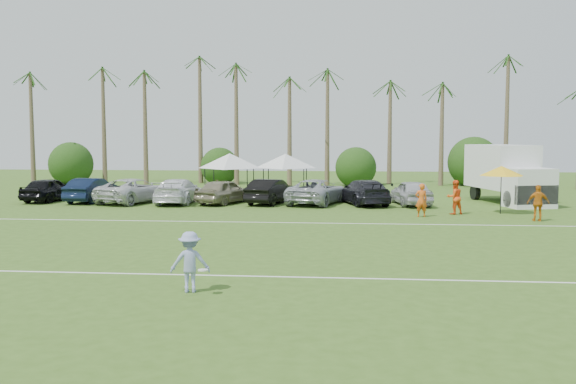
{
  "coord_description": "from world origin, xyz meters",
  "views": [
    {
      "loc": [
        5.38,
        -16.87,
        4.24
      ],
      "look_at": [
        2.56,
        12.96,
        1.6
      ],
      "focal_mm": 40.0,
      "sensor_mm": 36.0,
      "label": 1
    }
  ],
  "objects": [
    {
      "name": "parked_car_2",
      "position": [
        -8.12,
        22.42,
        0.77
      ],
      "size": [
        4.18,
        6.07,
        1.54
      ],
      "primitive_type": "imported",
      "rotation": [
        0.0,
        0.0,
        2.82
      ],
      "color": "silver",
      "rests_on": "ground"
    },
    {
      "name": "palm_tree_6",
      "position": [
        4.0,
        38.0,
        9.21
      ],
      "size": [
        2.4,
        2.4,
        10.9
      ],
      "color": "brown",
      "rests_on": "ground"
    },
    {
      "name": "sideline_player_c",
      "position": [
        14.76,
        15.73,
        0.91
      ],
      "size": [
        1.09,
        0.52,
        1.81
      ],
      "primitive_type": "imported",
      "rotation": [
        0.0,
        0.0,
        3.07
      ],
      "color": "orange",
      "rests_on": "ground"
    },
    {
      "name": "parked_car_0",
      "position": [
        -13.9,
        22.79,
        0.77
      ],
      "size": [
        2.35,
        4.71,
        1.54
      ],
      "primitive_type": "imported",
      "rotation": [
        0.0,
        0.0,
        3.02
      ],
      "color": "black",
      "rests_on": "ground"
    },
    {
      "name": "frisbee_player",
      "position": [
        1.12,
        -0.08,
        0.83
      ],
      "size": [
        1.17,
        0.88,
        1.66
      ],
      "rotation": [
        0.0,
        0.0,
        3.33
      ],
      "color": "#919DCE",
      "rests_on": "ground"
    },
    {
      "name": "bush_tree_2",
      "position": [
        6.0,
        39.0,
        1.8
      ],
      "size": [
        4.0,
        4.0,
        4.0
      ],
      "color": "brown",
      "rests_on": "ground"
    },
    {
      "name": "sideline_player_a",
      "position": [
        9.19,
        16.95,
        0.87
      ],
      "size": [
        0.69,
        0.5,
        1.75
      ],
      "primitive_type": "imported",
      "rotation": [
        0.0,
        0.0,
        3.28
      ],
      "color": "orange",
      "rests_on": "ground"
    },
    {
      "name": "field_lines",
      "position": [
        0.0,
        8.0,
        0.01
      ],
      "size": [
        80.0,
        12.1,
        0.01
      ],
      "color": "white",
      "rests_on": "ground"
    },
    {
      "name": "bush_tree_0",
      "position": [
        -19.0,
        39.0,
        1.8
      ],
      "size": [
        4.0,
        4.0,
        4.0
      ],
      "color": "brown",
      "rests_on": "ground"
    },
    {
      "name": "palm_tree_7",
      "position": [
        8.0,
        38.0,
        10.06
      ],
      "size": [
        2.4,
        2.4,
        11.9
      ],
      "color": "brown",
      "rests_on": "ground"
    },
    {
      "name": "palm_tree_5",
      "position": [
        0.0,
        38.0,
        8.35
      ],
      "size": [
        2.4,
        2.4,
        9.9
      ],
      "color": "brown",
      "rests_on": "ground"
    },
    {
      "name": "market_umbrella",
      "position": [
        13.64,
        18.72,
        2.34
      ],
      "size": [
        2.34,
        2.34,
        2.61
      ],
      "color": "black",
      "rests_on": "ground"
    },
    {
      "name": "palm_tree_2",
      "position": [
        -12.0,
        38.0,
        9.21
      ],
      "size": [
        2.4,
        2.4,
        10.9
      ],
      "color": "brown",
      "rests_on": "ground"
    },
    {
      "name": "parked_car_5",
      "position": [
        0.54,
        22.72,
        0.77
      ],
      "size": [
        2.83,
        4.94,
        1.54
      ],
      "primitive_type": "imported",
      "rotation": [
        0.0,
        0.0,
        2.87
      ],
      "color": "black",
      "rests_on": "ground"
    },
    {
      "name": "parked_car_7",
      "position": [
        6.32,
        22.79,
        0.77
      ],
      "size": [
        3.64,
        5.71,
        1.54
      ],
      "primitive_type": "imported",
      "rotation": [
        0.0,
        0.0,
        3.44
      ],
      "color": "black",
      "rests_on": "ground"
    },
    {
      "name": "ground",
      "position": [
        0.0,
        0.0,
        0.0
      ],
      "size": [
        120.0,
        120.0,
        0.0
      ],
      "primitive_type": "plane",
      "color": "#385A1B",
      "rests_on": "ground"
    },
    {
      "name": "bush_tree_1",
      "position": [
        -6.0,
        39.0,
        1.8
      ],
      "size": [
        4.0,
        4.0,
        4.0
      ],
      "color": "brown",
      "rests_on": "ground"
    },
    {
      "name": "parked_car_1",
      "position": [
        -11.01,
        22.67,
        0.77
      ],
      "size": [
        2.01,
        4.79,
        1.54
      ],
      "primitive_type": "imported",
      "rotation": [
        0.0,
        0.0,
        3.06
      ],
      "color": "#0E1931",
      "rests_on": "ground"
    },
    {
      "name": "palm_tree_0",
      "position": [
        -22.0,
        38.0,
        7.48
      ],
      "size": [
        2.4,
        2.4,
        8.9
      ],
      "color": "brown",
      "rests_on": "ground"
    },
    {
      "name": "bush_tree_3",
      "position": [
        16.0,
        39.0,
        1.8
      ],
      "size": [
        4.0,
        4.0,
        4.0
      ],
      "color": "brown",
      "rests_on": "ground"
    },
    {
      "name": "canopy_tent_right",
      "position": [
        0.98,
        27.88,
        2.96
      ],
      "size": [
        4.27,
        4.27,
        3.46
      ],
      "color": "black",
      "rests_on": "ground"
    },
    {
      "name": "palm_tree_10",
      "position": [
        23.0,
        38.0,
        9.21
      ],
      "size": [
        2.4,
        2.4,
        10.9
      ],
      "color": "brown",
      "rests_on": "ground"
    },
    {
      "name": "sideline_player_b",
      "position": [
        11.1,
        18.21,
        0.93
      ],
      "size": [
        1.09,
        0.97,
        1.85
      ],
      "primitive_type": "imported",
      "rotation": [
        0.0,
        0.0,
        3.5
      ],
      "color": "#FA581B",
      "rests_on": "ground"
    },
    {
      "name": "palm_tree_1",
      "position": [
        -17.0,
        38.0,
        8.35
      ],
      "size": [
        2.4,
        2.4,
        9.9
      ],
      "color": "brown",
      "rests_on": "ground"
    },
    {
      "name": "parked_car_4",
      "position": [
        -2.34,
        22.43,
        0.77
      ],
      "size": [
        3.38,
        4.88,
        1.54
      ],
      "primitive_type": "imported",
      "rotation": [
        0.0,
        0.0,
        2.76
      ],
      "color": "gray",
      "rests_on": "ground"
    },
    {
      "name": "palm_tree_3",
      "position": [
        -8.0,
        38.0,
        10.06
      ],
      "size": [
        2.4,
        2.4,
        11.9
      ],
      "color": "brown",
      "rests_on": "ground"
    },
    {
      "name": "palm_tree_9",
      "position": [
        18.0,
        38.0,
        8.35
      ],
      "size": [
        2.4,
        2.4,
        9.9
      ],
      "color": "brown",
      "rests_on": "ground"
    },
    {
      "name": "canopy_tent_left",
      "position": [
        -2.68,
        26.21,
        3.03
      ],
      "size": [
        4.37,
        4.37,
        3.54
      ],
      "color": "black",
      "rests_on": "ground"
    },
    {
      "name": "palm_tree_4",
      "position": [
        -4.0,
        38.0,
        7.48
      ],
      "size": [
        2.4,
        2.4,
        8.9
      ],
      "color": "brown",
      "rests_on": "ground"
    },
    {
      "name": "parked_car_3",
      "position": [
        -5.23,
        22.39,
        0.77
      ],
      "size": [
        2.23,
        5.34,
        1.54
      ],
      "primitive_type": "imported",
      "rotation": [
        0.0,
        0.0,
        3.13
      ],
      "color": "white",
      "rests_on": "ground"
    },
    {
      "name": "box_truck",
      "position": [
        15.38,
        24.55,
        1.95
      ],
      "size": [
        4.29,
        7.51,
        3.65
      ],
      "rotation": [
        0.0,
        0.0,
        0.25
      ],
      "color": "white",
      "rests_on": "ground"
    },
    {
      "name": "parked_car_8",
      "position": [
        9.21,
        22.69,
        0.77
      ],
      "size": [
        2.56,
        4.77,
        1.54
      ],
      "primitive_type": "imported",
      "rotation": [
        0.0,
        0.0,
        3.31
      ],
      "color": "silver",
      "rests_on": "ground"
    },
    {
      "name": "palm_tree_8",
      "position": [
        13.0,
        38.0,
        7.48
      ],
      "size": [
        2.4,
        2.4,
        8.9
      ],
      "color": "brown",
      "rests_on": "ground"
    },
    {
      "name": "parked_car_6",
      "position": [
        3.43,
        22.81,
        0.77
      ],
      "size": [
        4.0,
        6.04,
        1.54
      ],
      "primitive_type": "imported",
      "rotation": [
        0.0,
        0.0,
        2.86
      ],
      "color": "#A9ACB3",
      "rests_on": "ground"
    }
  ]
}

